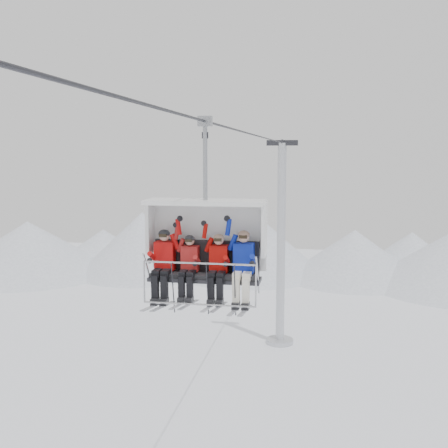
% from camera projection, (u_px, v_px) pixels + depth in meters
% --- Properties ---
extents(ridgeline, '(72.00, 21.00, 7.00)m').
position_uv_depth(ridgeline, '(279.00, 250.00, 57.07)').
color(ridgeline, white).
rests_on(ridgeline, ground).
extents(lift_tower_right, '(2.00, 1.80, 13.48)m').
position_uv_depth(lift_tower_right, '(281.00, 258.00, 36.84)').
color(lift_tower_right, '#B7B9BE').
rests_on(lift_tower_right, ground).
extents(haul_cable, '(0.06, 50.00, 0.06)m').
position_uv_depth(haul_cable, '(224.00, 127.00, 14.39)').
color(haul_cable, '#2A2A2E').
rests_on(haul_cable, lift_tower_left).
extents(chairlift_carrier, '(2.63, 1.17, 3.98)m').
position_uv_depth(chairlift_carrier, '(207.00, 239.00, 12.49)').
color(chairlift_carrier, black).
rests_on(chairlift_carrier, haul_cable).
extents(skier_far_left, '(0.43, 1.69, 1.70)m').
position_uv_depth(skier_far_left, '(164.00, 262.00, 12.40)').
color(skier_far_left, red).
rests_on(skier_far_left, chairlift_carrier).
extents(skier_center_left, '(0.38, 1.69, 1.53)m').
position_uv_depth(skier_center_left, '(189.00, 265.00, 12.30)').
color(skier_center_left, '#A91C1B').
rests_on(skier_center_left, chairlift_carrier).
extents(skier_center_right, '(0.40, 1.69, 1.59)m').
position_uv_depth(skier_center_right, '(218.00, 265.00, 12.19)').
color(skier_center_right, '#AF0B06').
rests_on(skier_center_right, chairlift_carrier).
extents(skier_far_right, '(0.44, 1.69, 1.73)m').
position_uv_depth(skier_far_right, '(243.00, 264.00, 12.10)').
color(skier_far_right, '#0E24A8').
rests_on(skier_far_right, chairlift_carrier).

